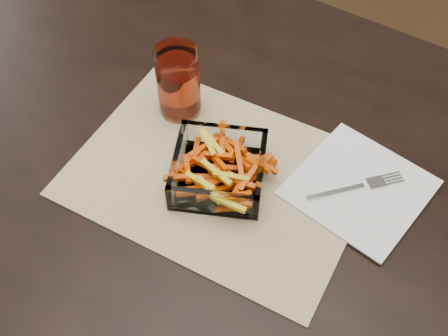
{
  "coord_description": "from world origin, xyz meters",
  "views": [
    {
      "loc": [
        0.3,
        -0.49,
        1.47
      ],
      "look_at": [
        0.02,
        -0.05,
        0.78
      ],
      "focal_mm": 45.0,
      "sensor_mm": 36.0,
      "label": 1
    }
  ],
  "objects_px": {
    "tumbler": "(179,84)",
    "glass_bowl": "(219,171)",
    "dining_table": "(231,188)",
    "fork": "(358,187)"
  },
  "relations": [
    {
      "from": "tumbler",
      "to": "glass_bowl",
      "type": "bearing_deg",
      "value": -33.33
    },
    {
      "from": "fork",
      "to": "dining_table",
      "type": "bearing_deg",
      "value": -124.15
    },
    {
      "from": "tumbler",
      "to": "dining_table",
      "type": "bearing_deg",
      "value": -17.12
    },
    {
      "from": "dining_table",
      "to": "fork",
      "type": "relative_size",
      "value": 12.41
    },
    {
      "from": "dining_table",
      "to": "fork",
      "type": "height_order",
      "value": "fork"
    },
    {
      "from": "dining_table",
      "to": "glass_bowl",
      "type": "xyz_separation_m",
      "value": [
        0.01,
        -0.05,
        0.11
      ]
    },
    {
      "from": "dining_table",
      "to": "tumbler",
      "type": "distance_m",
      "value": 0.2
    },
    {
      "from": "tumbler",
      "to": "fork",
      "type": "xyz_separation_m",
      "value": [
        0.33,
        0.01,
        -0.05
      ]
    },
    {
      "from": "dining_table",
      "to": "fork",
      "type": "distance_m",
      "value": 0.23
    },
    {
      "from": "glass_bowl",
      "to": "tumbler",
      "type": "distance_m",
      "value": 0.17
    }
  ]
}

